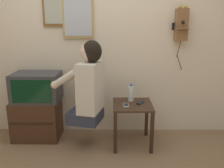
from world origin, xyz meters
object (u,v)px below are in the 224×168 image
(cell_phone_spare, at_px, (140,103))
(wall_mirror, at_px, (78,14))
(person, at_px, (88,84))
(wall_phone_antique, at_px, (181,25))
(water_bottle, at_px, (131,93))
(framed_picture, at_px, (57,6))
(television, at_px, (37,87))
(cell_phone_held, at_px, (126,105))

(cell_phone_spare, bearing_deg, wall_mirror, -176.24)
(person, xyz_separation_m, wall_mirror, (-0.16, 0.45, 0.80))
(person, xyz_separation_m, wall_phone_antique, (1.14, 0.41, 0.67))
(person, height_order, water_bottle, person)
(cell_phone_spare, height_order, water_bottle, water_bottle)
(person, distance_m, framed_picture, 1.09)
(person, height_order, wall_phone_antique, wall_phone_antique)
(person, distance_m, water_bottle, 0.57)
(cell_phone_spare, xyz_separation_m, water_bottle, (-0.11, 0.09, 0.09))
(wall_mirror, xyz_separation_m, cell_phone_spare, (0.78, -0.35, -1.06))
(television, height_order, wall_mirror, wall_mirror)
(cell_phone_spare, relative_size, water_bottle, 0.64)
(person, height_order, wall_mirror, wall_mirror)
(person, relative_size, wall_phone_antique, 1.19)
(wall_mirror, bearing_deg, water_bottle, -21.72)
(television, relative_size, wall_mirror, 0.95)
(television, bearing_deg, wall_phone_antique, 5.41)
(cell_phone_spare, bearing_deg, cell_phone_held, -125.07)
(wall_phone_antique, xyz_separation_m, wall_mirror, (-1.30, 0.04, 0.13))
(wall_mirror, relative_size, water_bottle, 2.83)
(framed_picture, height_order, wall_mirror, framed_picture)
(wall_mirror, xyz_separation_m, cell_phone_held, (0.60, -0.44, -1.06))
(framed_picture, bearing_deg, water_bottle, -16.17)
(framed_picture, bearing_deg, cell_phone_spare, -19.06)
(television, relative_size, water_bottle, 2.68)
(framed_picture, xyz_separation_m, cell_phone_held, (0.86, -0.45, -1.15))
(wall_phone_antique, distance_m, cell_phone_spare, 1.11)
(wall_mirror, bearing_deg, framed_picture, 179.31)
(framed_picture, height_order, cell_phone_held, framed_picture)
(person, bearing_deg, cell_phone_held, -74.85)
(wall_phone_antique, bearing_deg, cell_phone_spare, -149.03)
(wall_mirror, distance_m, cell_phone_spare, 1.36)
(television, xyz_separation_m, water_bottle, (1.19, -0.05, -0.06))
(wall_phone_antique, bearing_deg, person, -160.23)
(wall_phone_antique, relative_size, water_bottle, 3.76)
(wall_phone_antique, distance_m, wall_mirror, 1.31)
(person, distance_m, cell_phone_held, 0.51)
(television, xyz_separation_m, cell_phone_spare, (1.30, -0.14, -0.16))
(wall_phone_antique, xyz_separation_m, cell_phone_spare, (-0.52, -0.31, -0.93))
(person, relative_size, television, 1.67)
(cell_phone_held, distance_m, water_bottle, 0.21)
(television, bearing_deg, water_bottle, -2.55)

